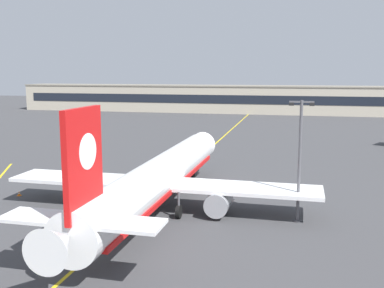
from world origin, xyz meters
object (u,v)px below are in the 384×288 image
object	(u,v)px
airliner_foreground	(158,178)
safety_cone_by_port_wing	(19,194)
apron_lamp_post	(300,159)
safety_cone_by_nose_gear	(192,174)

from	to	relation	value
airliner_foreground	safety_cone_by_port_wing	world-z (taller)	airliner_foreground
airliner_foreground	apron_lamp_post	size ratio (longest dim) A/B	3.65
apron_lamp_post	safety_cone_by_port_wing	world-z (taller)	apron_lamp_post
apron_lamp_post	safety_cone_by_port_wing	distance (m)	31.29
airliner_foreground	safety_cone_by_port_wing	size ratio (longest dim) A/B	75.34
apron_lamp_post	safety_cone_by_port_wing	size ratio (longest dim) A/B	20.64
apron_lamp_post	safety_cone_by_port_wing	bearing A→B (deg)	176.41
apron_lamp_post	safety_cone_by_nose_gear	size ratio (longest dim) A/B	20.64
airliner_foreground	safety_cone_by_port_wing	distance (m)	17.42
safety_cone_by_port_wing	airliner_foreground	bearing A→B (deg)	-5.76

